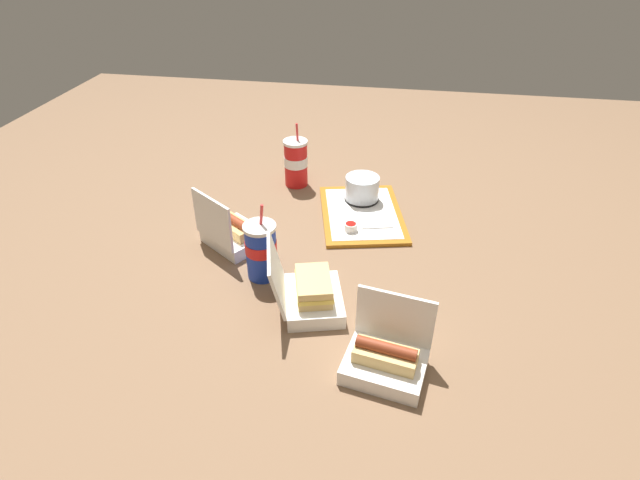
% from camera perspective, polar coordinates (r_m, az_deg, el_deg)
% --- Properties ---
extents(ground_plane, '(3.20, 3.20, 0.00)m').
position_cam_1_polar(ground_plane, '(1.49, -0.53, -1.18)').
color(ground_plane, brown).
extents(food_tray, '(0.42, 0.33, 0.01)m').
position_cam_1_polar(food_tray, '(1.66, 4.80, 2.98)').
color(food_tray, '#A56619').
rests_on(food_tray, ground_plane).
extents(cake_container, '(0.12, 0.12, 0.08)m').
position_cam_1_polar(cake_container, '(1.71, 4.83, 5.82)').
color(cake_container, black).
rests_on(cake_container, food_tray).
extents(ketchup_cup, '(0.04, 0.04, 0.02)m').
position_cam_1_polar(ketchup_cup, '(1.55, 3.53, 1.54)').
color(ketchup_cup, white).
rests_on(ketchup_cup, food_tray).
extents(napkin_stack, '(0.12, 0.12, 0.00)m').
position_cam_1_polar(napkin_stack, '(1.62, 6.30, 2.32)').
color(napkin_stack, white).
rests_on(napkin_stack, food_tray).
extents(plastic_fork, '(0.10, 0.06, 0.00)m').
position_cam_1_polar(plastic_fork, '(1.63, 3.32, 2.93)').
color(plastic_fork, white).
rests_on(plastic_fork, food_tray).
extents(clamshell_hotdog_center, '(0.22, 0.23, 0.18)m').
position_cam_1_polar(clamshell_hotdog_center, '(1.52, -9.89, 0.95)').
color(clamshell_hotdog_center, white).
rests_on(clamshell_hotdog_center, ground_plane).
extents(clamshell_sandwich_front, '(0.22, 0.22, 0.18)m').
position_cam_1_polar(clamshell_sandwich_front, '(1.27, -1.20, -6.06)').
color(clamshell_sandwich_front, white).
rests_on(clamshell_sandwich_front, ground_plane).
extents(clamshell_hotdog_left, '(0.17, 0.20, 0.17)m').
position_cam_1_polar(clamshell_hotdog_left, '(1.12, 7.53, -13.20)').
color(clamshell_hotdog_left, white).
rests_on(clamshell_hotdog_left, ground_plane).
extents(soda_cup_left, '(0.09, 0.09, 0.23)m').
position_cam_1_polar(soda_cup_left, '(1.81, -2.77, 8.85)').
color(soda_cup_left, red).
rests_on(soda_cup_left, ground_plane).
extents(soda_cup_front, '(0.09, 0.09, 0.22)m').
position_cam_1_polar(soda_cup_front, '(1.35, -6.74, -1.14)').
color(soda_cup_front, '#1938B7').
rests_on(soda_cup_front, ground_plane).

